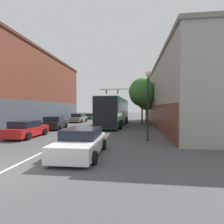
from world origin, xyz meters
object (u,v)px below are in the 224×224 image
hatchback_foreground (81,142)px  street_lamp (148,94)px  parked_car_left_mid (26,129)px  parked_car_left_distant (55,123)px  parked_car_left_far (91,116)px  bus (114,111)px  street_tree_far (146,100)px  traffic_signal_gantry (128,96)px  parked_car_left_near (79,118)px  street_tree_near (142,92)px

hatchback_foreground → street_lamp: (3.63, 4.21, 2.73)m
parked_car_left_mid → parked_car_left_distant: parked_car_left_distant is taller
parked_car_left_far → parked_car_left_distant: size_ratio=1.09×
bus → street_tree_far: size_ratio=2.27×
hatchback_foreground → traffic_signal_gantry: bearing=-4.1°
street_lamp → street_tree_far: (0.93, 15.64, 0.31)m
hatchback_foreground → traffic_signal_gantry: (1.35, 27.14, 4.21)m
parked_car_left_far → traffic_signal_gantry: bearing=-92.3°
parked_car_left_far → parked_car_left_mid: bearing=-173.5°
parked_car_left_far → street_lamp: street_lamp is taller
parked_car_left_near → street_tree_far: (11.12, 0.26, 2.99)m
bus → traffic_signal_gantry: bearing=-3.4°
street_tree_far → street_lamp: bearing=-93.4°
parked_car_left_mid → street_lamp: street_lamp is taller
parked_car_left_distant → street_lamp: size_ratio=0.83×
street_lamp → street_tree_near: size_ratio=0.77×
street_lamp → parked_car_left_far: bearing=113.1°
parked_car_left_distant → street_tree_near: street_tree_near is taller
hatchback_foreground → street_tree_far: (4.56, 19.85, 3.04)m
bus → street_tree_near: street_tree_near is taller
parked_car_left_near → hatchback_foreground: bearing=-161.9°
parked_car_left_distant → street_tree_far: street_tree_far is taller
parked_car_left_far → street_tree_far: street_tree_far is taller
hatchback_foreground → street_tree_near: bearing=-14.3°
parked_car_left_near → street_tree_far: size_ratio=0.85×
parked_car_left_far → street_lamp: 26.19m
street_tree_far → parked_car_left_far: bearing=143.2°
parked_car_left_near → parked_car_left_mid: size_ratio=1.15×
parked_car_left_distant → traffic_signal_gantry: traffic_signal_gantry is taller
parked_car_left_far → traffic_signal_gantry: size_ratio=0.53×
parked_car_left_near → traffic_signal_gantry: size_ratio=0.53×
bus → street_tree_far: bearing=-38.7°
street_tree_far → traffic_signal_gantry: bearing=113.8°
bus → parked_car_left_distant: size_ratio=2.91×
parked_car_left_mid → parked_car_left_near: bearing=1.6°
hatchback_foreground → street_lamp: size_ratio=0.87×
traffic_signal_gantry → parked_car_left_distant: bearing=-113.9°
traffic_signal_gantry → street_lamp: traffic_signal_gantry is taller
traffic_signal_gantry → bus: bearing=-96.1°
parked_car_left_near → parked_car_left_distant: size_ratio=1.09×
street_lamp → hatchback_foreground: bearing=-130.7°
hatchback_foreground → parked_car_left_near: size_ratio=0.95×
hatchback_foreground → street_lamp: bearing=-42.0°
street_tree_near → parked_car_left_far: bearing=130.9°
hatchback_foreground → parked_car_left_near: parked_car_left_near is taller
street_lamp → street_tree_near: (0.12, 12.06, 1.18)m
street_lamp → street_tree_far: size_ratio=0.94×
parked_car_left_far → parked_car_left_distant: (0.34, -18.10, 0.11)m
bus → parked_car_left_far: bus is taller
traffic_signal_gantry → street_tree_far: traffic_signal_gantry is taller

